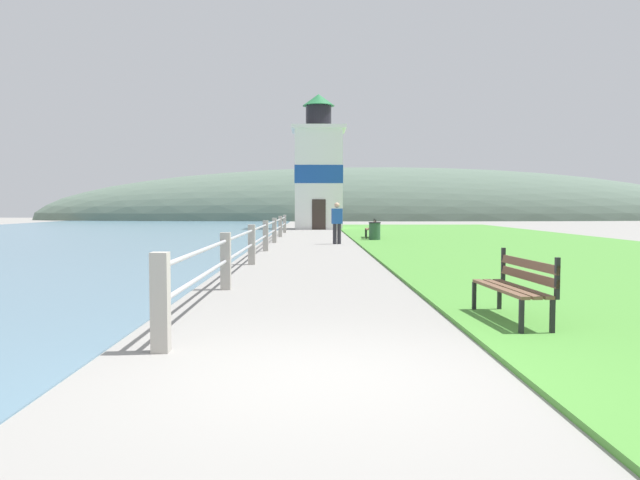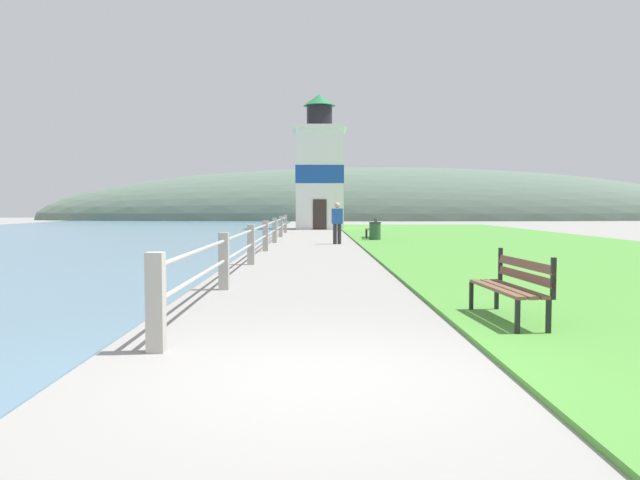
# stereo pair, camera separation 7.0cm
# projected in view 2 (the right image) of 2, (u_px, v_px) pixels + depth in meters

# --- Properties ---
(ground_plane) EXTENTS (160.00, 160.00, 0.00)m
(ground_plane) POSITION_uv_depth(u_px,v_px,m) (315.00, 378.00, 5.57)
(ground_plane) COLOR gray
(grass_verge) EXTENTS (12.00, 54.07, 0.06)m
(grass_verge) POSITION_uv_depth(u_px,v_px,m) (519.00, 246.00, 23.64)
(grass_verge) COLOR #4C8E38
(grass_verge) RESTS_ON ground_plane
(seawall_railing) EXTENTS (0.18, 29.82, 1.05)m
(seawall_railing) POSITION_uv_depth(u_px,v_px,m) (265.00, 233.00, 21.31)
(seawall_railing) COLOR #A8A399
(seawall_railing) RESTS_ON ground_plane
(park_bench_near) EXTENTS (0.58, 1.77, 0.94)m
(park_bench_near) POSITION_uv_depth(u_px,v_px,m) (513.00, 283.00, 8.04)
(park_bench_near) COLOR brown
(park_bench_near) RESTS_ON ground_plane
(park_bench_midway) EXTENTS (0.60, 2.02, 0.94)m
(park_bench_midway) POSITION_uv_depth(u_px,v_px,m) (372.00, 227.00, 29.29)
(park_bench_midway) COLOR brown
(park_bench_midway) RESTS_ON ground_plane
(lighthouse) EXTENTS (3.63, 3.63, 9.13)m
(lighthouse) POSITION_uv_depth(u_px,v_px,m) (319.00, 171.00, 42.44)
(lighthouse) COLOR white
(lighthouse) RESTS_ON ground_plane
(person_strolling) EXTENTS (0.45, 0.31, 1.69)m
(person_strolling) POSITION_uv_depth(u_px,v_px,m) (337.00, 222.00, 25.30)
(person_strolling) COLOR #28282D
(person_strolling) RESTS_ON ground_plane
(trash_bin) EXTENTS (0.54, 0.54, 0.84)m
(trash_bin) POSITION_uv_depth(u_px,v_px,m) (375.00, 232.00, 27.49)
(trash_bin) COLOR #2D5138
(trash_bin) RESTS_ON ground_plane
(distant_hillside) EXTENTS (80.00, 16.00, 12.00)m
(distant_hillside) POSITION_uv_depth(u_px,v_px,m) (383.00, 220.00, 71.59)
(distant_hillside) COLOR #566B5B
(distant_hillside) RESTS_ON ground_plane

